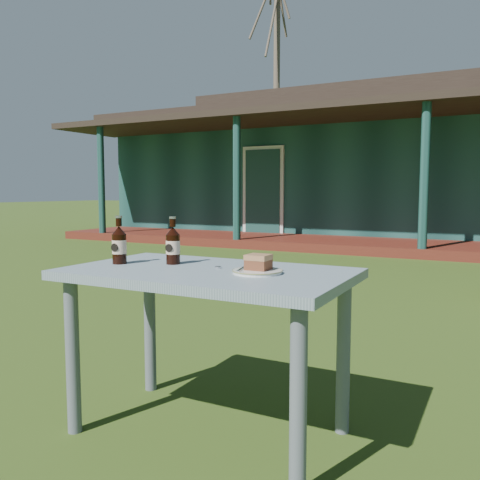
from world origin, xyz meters
The scene contains 10 objects.
ground centered at (0.00, 0.00, 0.00)m, with size 80.00×80.00×0.00m, color #334916.
pavilion centered at (0.00, 9.39, 1.61)m, with size 15.80×8.30×3.45m.
tree_left centered at (-8.00, 17.50, 5.25)m, with size 0.28×0.28×10.50m, color brown.
cafe_table centered at (0.00, -1.60, 0.62)m, with size 1.20×0.70×0.72m.
plate centered at (0.23, -1.59, 0.73)m, with size 0.20×0.20×0.01m.
cake_slice centered at (0.23, -1.58, 0.77)m, with size 0.09×0.09×0.06m.
fork centered at (0.17, -1.60, 0.74)m, with size 0.01×0.14×0.00m, color silver.
cola_bottle_near centered at (-0.22, -1.53, 0.81)m, with size 0.06×0.07×0.22m.
cola_bottle_far centered at (-0.45, -1.64, 0.81)m, with size 0.07×0.07×0.22m.
bottle_cap centered at (0.02, -1.55, 0.72)m, with size 0.03×0.03×0.01m, color silver.
Camera 1 is at (1.11, -3.43, 1.05)m, focal length 38.00 mm.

